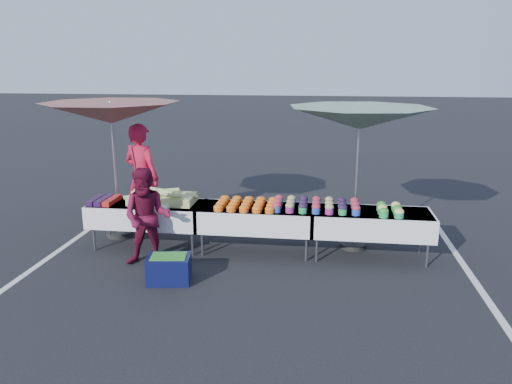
# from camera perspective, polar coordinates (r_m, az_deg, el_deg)

# --- Properties ---
(ground) EXTENTS (80.00, 80.00, 0.00)m
(ground) POSITION_cam_1_polar(r_m,az_deg,el_deg) (8.16, 0.00, -6.81)
(ground) COLOR black
(stripe_left) EXTENTS (0.10, 5.00, 0.00)m
(stripe_left) POSITION_cam_1_polar(r_m,az_deg,el_deg) (9.13, -20.42, -5.40)
(stripe_left) COLOR silver
(stripe_left) RESTS_ON ground
(stripe_right) EXTENTS (0.10, 5.00, 0.00)m
(stripe_right) POSITION_cam_1_polar(r_m,az_deg,el_deg) (8.39, 22.40, -7.35)
(stripe_right) COLOR silver
(stripe_right) RESTS_ON ground
(table_left) EXTENTS (1.86, 0.81, 0.75)m
(table_left) POSITION_cam_1_polar(r_m,az_deg,el_deg) (8.39, -12.29, -2.34)
(table_left) COLOR white
(table_left) RESTS_ON ground
(table_center) EXTENTS (1.86, 0.81, 0.75)m
(table_center) POSITION_cam_1_polar(r_m,az_deg,el_deg) (7.97, 0.00, -2.90)
(table_center) COLOR white
(table_center) RESTS_ON ground
(table_right) EXTENTS (1.86, 0.81, 0.75)m
(table_right) POSITION_cam_1_polar(r_m,az_deg,el_deg) (7.94, 13.00, -3.35)
(table_right) COLOR white
(table_right) RESTS_ON ground
(berry_punnets) EXTENTS (0.40, 0.54, 0.08)m
(berry_punnets) POSITION_cam_1_polar(r_m,az_deg,el_deg) (8.55, -16.98, -0.90)
(berry_punnets) COLOR #210B2E
(berry_punnets) RESTS_ON table_left
(corn_pile) EXTENTS (1.16, 0.57, 0.26)m
(corn_pile) POSITION_cam_1_polar(r_m,az_deg,el_deg) (8.28, -10.72, -0.65)
(corn_pile) COLOR #99B75E
(corn_pile) RESTS_ON table_left
(plastic_bags) EXTENTS (0.30, 0.25, 0.05)m
(plastic_bags) POSITION_cam_1_polar(r_m,az_deg,el_deg) (7.97, -11.05, -1.74)
(plastic_bags) COLOR white
(plastic_bags) RESTS_ON table_left
(carrot_bowls) EXTENTS (0.95, 0.69, 0.11)m
(carrot_bowls) POSITION_cam_1_polar(r_m,az_deg,el_deg) (7.92, -1.09, -1.38)
(carrot_bowls) COLOR #DB5C18
(carrot_bowls) RESTS_ON table_center
(potato_cups) EXTENTS (1.34, 0.58, 0.16)m
(potato_cups) POSITION_cam_1_polar(r_m,az_deg,el_deg) (7.83, 6.90, -1.43)
(potato_cups) COLOR #2646B4
(potato_cups) RESTS_ON table_right
(bean_baskets) EXTENTS (0.36, 0.50, 0.15)m
(bean_baskets) POSITION_cam_1_polar(r_m,az_deg,el_deg) (7.81, 15.06, -1.95)
(bean_baskets) COLOR #259753
(bean_baskets) RESTS_ON table_right
(vendor) EXTENTS (0.83, 0.69, 1.95)m
(vendor) POSITION_cam_1_polar(r_m,az_deg,el_deg) (9.23, -12.91, 1.66)
(vendor) COLOR red
(vendor) RESTS_ON ground
(customer) EXTENTS (0.78, 0.63, 1.50)m
(customer) POSITION_cam_1_polar(r_m,az_deg,el_deg) (7.58, -12.33, -2.87)
(customer) COLOR maroon
(customer) RESTS_ON ground
(umbrella_left) EXTENTS (3.00, 3.00, 2.37)m
(umbrella_left) POSITION_cam_1_polar(r_m,az_deg,el_deg) (8.75, -16.24, 8.57)
(umbrella_left) COLOR black
(umbrella_left) RESTS_ON ground
(umbrella_right) EXTENTS (2.79, 2.79, 2.34)m
(umbrella_right) POSITION_cam_1_polar(r_m,az_deg,el_deg) (8.00, 11.76, 8.15)
(umbrella_right) COLOR black
(umbrella_right) RESTS_ON ground
(storage_bin) EXTENTS (0.64, 0.51, 0.38)m
(storage_bin) POSITION_cam_1_polar(r_m,az_deg,el_deg) (7.13, -9.90, -8.58)
(storage_bin) COLOR #0B113B
(storage_bin) RESTS_ON ground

